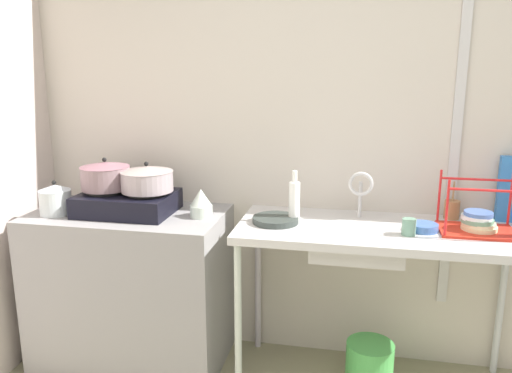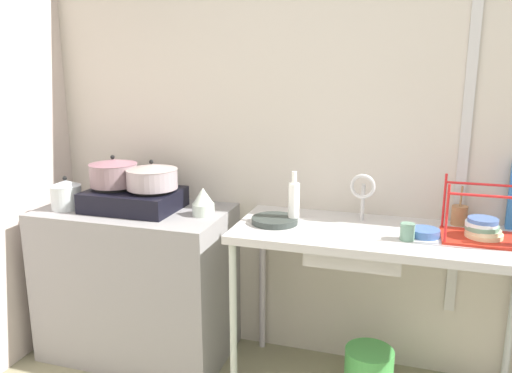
% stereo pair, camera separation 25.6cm
% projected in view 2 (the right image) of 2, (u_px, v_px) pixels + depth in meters
% --- Properties ---
extents(wall_back, '(4.73, 0.10, 2.53)m').
position_uv_depth(wall_back, '(390.00, 142.00, 2.65)').
color(wall_back, beige).
rests_on(wall_back, ground).
extents(wall_metal_strip, '(0.05, 0.01, 2.02)m').
position_uv_depth(wall_metal_strip, '(467.00, 121.00, 2.46)').
color(wall_metal_strip, '#BDBABA').
extents(counter_concrete, '(1.05, 0.58, 0.87)m').
position_uv_depth(counter_concrete, '(138.00, 282.00, 2.91)').
color(counter_concrete, gray).
rests_on(counter_concrete, ground).
extents(counter_sink, '(1.41, 0.58, 0.87)m').
position_uv_depth(counter_sink, '(379.00, 245.00, 2.44)').
color(counter_sink, '#BDBABA').
rests_on(counter_sink, ground).
extents(stove, '(0.50, 0.37, 0.13)m').
position_uv_depth(stove, '(134.00, 199.00, 2.80)').
color(stove, black).
rests_on(stove, counter_concrete).
extents(pot_on_left_burner, '(0.26, 0.26, 0.17)m').
position_uv_depth(pot_on_left_burner, '(113.00, 172.00, 2.80)').
color(pot_on_left_burner, gray).
rests_on(pot_on_left_burner, stove).
extents(pot_on_right_burner, '(0.28, 0.28, 0.16)m').
position_uv_depth(pot_on_right_burner, '(152.00, 176.00, 2.73)').
color(pot_on_right_burner, '#9F8F95').
rests_on(pot_on_right_burner, stove).
extents(pot_beside_stove, '(0.17, 0.17, 0.19)m').
position_uv_depth(pot_beside_stove, '(66.00, 194.00, 2.80)').
color(pot_beside_stove, silver).
rests_on(pot_beside_stove, counter_concrete).
extents(percolator, '(0.12, 0.12, 0.15)m').
position_uv_depth(percolator, '(203.00, 202.00, 2.68)').
color(percolator, beige).
rests_on(percolator, counter_concrete).
extents(sink_basin, '(0.44, 0.34, 0.14)m').
position_uv_depth(sink_basin, '(355.00, 245.00, 2.44)').
color(sink_basin, '#BDBABA').
rests_on(sink_basin, counter_sink).
extents(faucet, '(0.13, 0.07, 0.25)m').
position_uv_depth(faucet, '(363.00, 190.00, 2.53)').
color(faucet, '#BDBABA').
rests_on(faucet, counter_sink).
extents(frying_pan, '(0.24, 0.24, 0.03)m').
position_uv_depth(frying_pan, '(275.00, 220.00, 2.55)').
color(frying_pan, '#313835').
rests_on(frying_pan, counter_sink).
extents(dish_rack, '(0.35, 0.25, 0.28)m').
position_uv_depth(dish_rack, '(482.00, 230.00, 2.30)').
color(dish_rack, red).
rests_on(dish_rack, counter_sink).
extents(cup_by_rack, '(0.07, 0.07, 0.08)m').
position_uv_depth(cup_by_rack, '(407.00, 232.00, 2.29)').
color(cup_by_rack, slate).
rests_on(cup_by_rack, counter_sink).
extents(small_bowl_on_drainboard, '(0.14, 0.14, 0.04)m').
position_uv_depth(small_bowl_on_drainboard, '(424.00, 233.00, 2.35)').
color(small_bowl_on_drainboard, '#4168AF').
rests_on(small_bowl_on_drainboard, counter_sink).
extents(bottle_by_sink, '(0.06, 0.06, 0.27)m').
position_uv_depth(bottle_by_sink, '(294.00, 202.00, 2.53)').
color(bottle_by_sink, white).
rests_on(bottle_by_sink, counter_sink).
extents(utensil_jar, '(0.08, 0.08, 0.20)m').
position_uv_depth(utensil_jar, '(459.00, 215.00, 2.52)').
color(utensil_jar, '#A36E46').
rests_on(utensil_jar, counter_sink).
extents(bucket_on_floor, '(0.25, 0.25, 0.25)m').
position_uv_depth(bucket_on_floor, '(369.00, 372.00, 2.58)').
color(bucket_on_floor, green).
rests_on(bucket_on_floor, ground).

